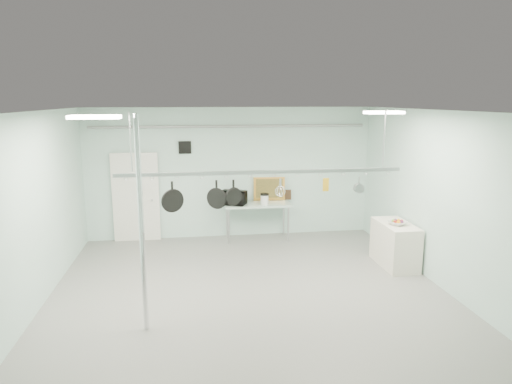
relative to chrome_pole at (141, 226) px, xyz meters
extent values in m
plane|color=gray|center=(1.70, 0.60, -1.60)|extent=(8.00, 8.00, 0.00)
cube|color=silver|center=(1.70, 0.60, 1.59)|extent=(7.00, 8.00, 0.02)
cube|color=silver|center=(1.70, 4.59, 0.00)|extent=(7.00, 0.02, 3.20)
cube|color=silver|center=(5.19, 0.60, 0.00)|extent=(0.02, 8.00, 3.20)
cube|color=silver|center=(-0.60, 4.54, -0.55)|extent=(1.10, 0.10, 2.20)
cube|color=black|center=(0.60, 4.57, 0.65)|extent=(0.30, 0.04, 0.30)
cylinder|color=gray|center=(1.70, 4.50, 1.15)|extent=(6.60, 0.07, 0.07)
cylinder|color=silver|center=(0.00, 0.00, 0.00)|extent=(0.08, 0.08, 3.20)
cube|color=#ADCBBE|center=(2.30, 4.20, -0.72)|extent=(1.60, 0.70, 0.05)
cylinder|color=#B7B7BC|center=(1.58, 3.92, -1.17)|extent=(0.04, 0.04, 0.86)
cylinder|color=#B7B7BC|center=(1.58, 4.48, -1.17)|extent=(0.04, 0.04, 0.86)
cylinder|color=#B7B7BC|center=(3.02, 3.92, -1.17)|extent=(0.04, 0.04, 0.86)
cylinder|color=#B7B7BC|center=(3.02, 4.48, -1.17)|extent=(0.04, 0.04, 0.86)
cube|color=silver|center=(4.85, 2.00, -1.15)|extent=(0.60, 1.20, 0.90)
cube|color=#B7B7BC|center=(1.90, 0.90, 0.60)|extent=(4.80, 0.06, 0.06)
cylinder|color=#B7B7BC|center=(-0.20, 0.90, 1.10)|extent=(0.02, 0.02, 0.94)
cylinder|color=#B7B7BC|center=(4.00, 0.90, 1.10)|extent=(0.02, 0.02, 0.94)
cube|color=white|center=(-0.50, -0.20, 1.56)|extent=(0.65, 0.30, 0.05)
cube|color=white|center=(4.10, 1.20, 1.56)|extent=(0.65, 0.30, 0.05)
imported|color=black|center=(1.72, 4.15, -0.53)|extent=(0.71, 0.62, 0.33)
cylinder|color=silver|center=(2.46, 4.05, -0.58)|extent=(0.21, 0.21, 0.23)
cube|color=gold|center=(2.65, 4.50, -0.41)|extent=(0.79, 0.19, 0.58)
cube|color=black|center=(3.06, 4.50, -0.57)|extent=(0.30, 0.09, 0.25)
imported|color=silver|center=(4.82, 1.89, -0.66)|extent=(0.45, 0.45, 0.09)
camera|label=1|loc=(0.72, -6.48, 1.79)|focal=32.00mm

